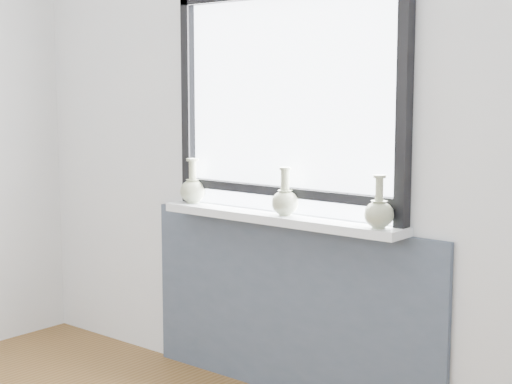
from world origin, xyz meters
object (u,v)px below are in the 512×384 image
Objects in this scene: windowsill at (278,218)px; vase_a at (193,189)px; vase_c at (379,212)px; vase_b at (285,200)px.

windowsill is 0.57m from vase_a.
vase_c is (0.56, -0.03, 0.09)m from windowsill.
vase_a is at bearing 178.29° from vase_c.
vase_c is at bearing -2.81° from windowsill.
vase_b is (0.61, -0.02, -0.00)m from vase_a.
vase_a is (-0.56, 0.01, 0.09)m from windowsill.
vase_c is at bearing -2.04° from vase_b.
vase_c is (1.12, -0.03, -0.00)m from vase_a.
vase_a reaches higher than windowsill.
vase_b reaches higher than windowsill.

